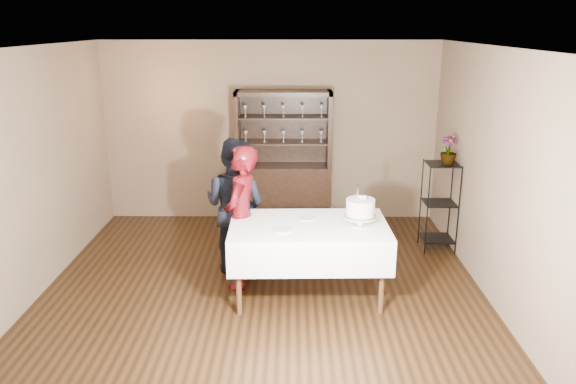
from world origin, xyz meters
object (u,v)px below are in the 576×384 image
Objects in this scene: woman at (241,218)px; cake at (360,209)px; china_hutch at (284,180)px; plant_etagere at (439,203)px; cake_table at (309,241)px; man at (235,206)px; potted_plant at (449,150)px.

woman reaches higher than cake.
china_hutch reaches higher than woman.
cake is (1.29, -0.33, 0.21)m from woman.
plant_etagere is 2.25m from cake_table.
plant_etagere reaches higher than cake_table.
cake_table is 0.67m from cake.
cake is at bearing 89.41° from woman.
man is at bearing 140.81° from cake_table.
woman is 0.45m from man.
cake_table is 2.37m from potted_plant.
potted_plant is at bearing 36.38° from cake_table.
man is (-0.12, 0.43, 0.00)m from woman.
potted_plant is (0.05, -0.05, 0.72)m from plant_etagere.
china_hutch is at bearing 153.17° from plant_etagere.
potted_plant is at bearing 126.31° from woman.
man is 3.52× the size of cake.
woman is 3.52× the size of cake.
woman is 4.55× the size of potted_plant.
cake_table is 0.82m from woman.
china_hutch is 1.21× the size of woman.
plant_etagere is 2.73m from man.
cake reaches higher than plant_etagere.
man is 4.55× the size of potted_plant.
woman reaches higher than plant_etagere.
plant_etagere is 0.73× the size of woman.
cake is 1.92m from potted_plant.
cake is (-1.23, -1.45, 0.39)m from plant_etagere.
woman is at bearing 165.60° from cake.
woman is at bearing 131.08° from man.
woman is at bearing -156.19° from plant_etagere.
man is (-2.64, -0.68, 0.18)m from plant_etagere.
cake is at bearing -6.04° from cake_table.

